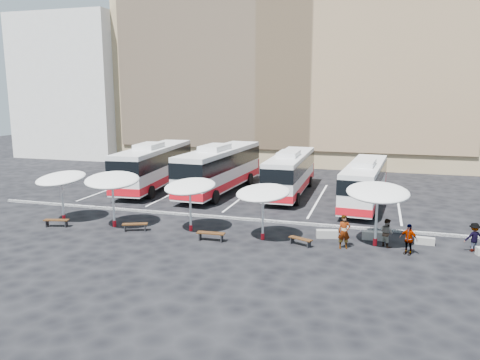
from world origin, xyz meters
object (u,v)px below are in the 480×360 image
(bus_0, at_px, (154,165))
(passenger_1, at_px, (387,233))
(bus_1, at_px, (220,167))
(passenger_2, at_px, (408,239))
(sunshade_0, at_px, (61,179))
(wood_bench_1, at_px, (135,225))
(conc_bench_1, at_px, (374,236))
(bus_3, at_px, (365,182))
(conc_bench_0, at_px, (327,234))
(wood_bench_0, at_px, (56,221))
(wood_bench_2, at_px, (211,234))
(passenger_3, at_px, (474,237))
(sunshade_1, at_px, (112,180))
(passenger_0, at_px, (344,232))
(sunshade_2, at_px, (190,187))
(wood_bench_3, at_px, (301,240))
(sunshade_3, at_px, (263,193))
(bus_2, at_px, (290,172))
(sunshade_4, at_px, (378,193))
(conc_bench_2, at_px, (425,241))

(bus_0, distance_m, passenger_1, 22.44)
(bus_1, distance_m, passenger_2, 18.89)
(bus_0, distance_m, sunshade_0, 11.58)
(wood_bench_1, height_order, conc_bench_1, conc_bench_1)
(bus_1, distance_m, wood_bench_1, 12.56)
(bus_3, distance_m, conc_bench_0, 9.14)
(wood_bench_0, height_order, wood_bench_2, wood_bench_2)
(wood_bench_0, relative_size, conc_bench_0, 1.28)
(passenger_2, bearing_deg, bus_1, 166.67)
(wood_bench_2, distance_m, passenger_3, 14.18)
(bus_1, height_order, passenger_3, bus_1)
(sunshade_1, bearing_deg, passenger_0, -0.49)
(wood_bench_0, bearing_deg, sunshade_2, 10.65)
(bus_1, height_order, bus_3, bus_1)
(wood_bench_3, bearing_deg, passenger_0, 5.39)
(bus_3, height_order, passenger_2, bus_3)
(sunshade_2, height_order, conc_bench_1, sunshade_2)
(wood_bench_1, height_order, conc_bench_0, same)
(bus_0, distance_m, wood_bench_1, 13.33)
(passenger_1, bearing_deg, passenger_2, -175.80)
(bus_1, distance_m, sunshade_3, 13.54)
(bus_2, height_order, wood_bench_2, bus_2)
(sunshade_0, relative_size, sunshade_2, 1.04)
(wood_bench_1, bearing_deg, sunshade_4, 5.19)
(bus_2, height_order, passenger_1, bus_2)
(conc_bench_1, bearing_deg, conc_bench_0, -170.93)
(bus_0, relative_size, sunshade_3, 3.27)
(bus_1, relative_size, wood_bench_1, 8.42)
(sunshade_4, xyz_separation_m, conc_bench_2, (2.64, 1.00, -2.80))
(bus_1, relative_size, conc_bench_1, 10.17)
(sunshade_2, bearing_deg, passenger_2, -3.08)
(wood_bench_3, xyz_separation_m, passenger_1, (4.55, 1.19, 0.46))
(bus_1, xyz_separation_m, sunshade_4, (12.82, -11.10, 0.90))
(sunshade_1, relative_size, conc_bench_2, 4.06)
(sunshade_2, height_order, passenger_1, sunshade_2)
(bus_3, bearing_deg, passenger_0, -89.13)
(bus_3, bearing_deg, sunshade_0, -147.37)
(sunshade_0, height_order, wood_bench_0, sunshade_0)
(sunshade_0, distance_m, sunshade_4, 19.79)
(passenger_2, bearing_deg, bus_2, 150.27)
(wood_bench_1, bearing_deg, sunshade_0, 172.17)
(wood_bench_2, height_order, passenger_0, passenger_0)
(passenger_2, bearing_deg, passenger_3, 50.15)
(sunshade_2, bearing_deg, wood_bench_0, -169.35)
(bus_1, distance_m, bus_3, 12.00)
(sunshade_0, relative_size, wood_bench_0, 2.48)
(wood_bench_2, xyz_separation_m, passenger_1, (9.58, 1.82, 0.40))
(sunshade_0, bearing_deg, wood_bench_0, -69.87)
(conc_bench_0, relative_size, conc_bench_2, 1.16)
(wood_bench_0, distance_m, passenger_0, 17.68)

